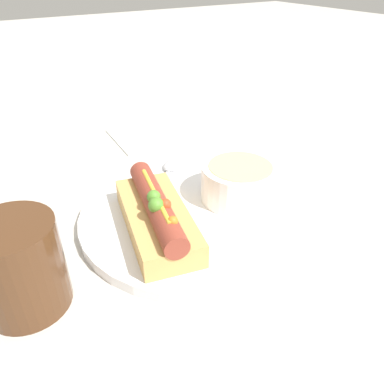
{
  "coord_description": "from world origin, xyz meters",
  "views": [
    {
      "loc": [
        0.33,
        -0.2,
        0.28
      ],
      "look_at": [
        0.0,
        0.0,
        0.04
      ],
      "focal_mm": 35.0,
      "sensor_mm": 36.0,
      "label": 1
    }
  ],
  "objects_px": {
    "hot_dog": "(157,215)",
    "drinking_glass": "(19,267)",
    "spoon": "(168,175)",
    "soup_bowl": "(239,180)"
  },
  "relations": [
    {
      "from": "soup_bowl",
      "to": "spoon",
      "type": "xyz_separation_m",
      "value": [
        -0.09,
        -0.05,
        -0.02
      ]
    },
    {
      "from": "soup_bowl",
      "to": "spoon",
      "type": "distance_m",
      "value": 0.11
    },
    {
      "from": "drinking_glass",
      "to": "soup_bowl",
      "type": "bearing_deg",
      "value": 95.11
    },
    {
      "from": "hot_dog",
      "to": "spoon",
      "type": "distance_m",
      "value": 0.12
    },
    {
      "from": "hot_dog",
      "to": "spoon",
      "type": "relative_size",
      "value": 1.33
    },
    {
      "from": "hot_dog",
      "to": "spoon",
      "type": "height_order",
      "value": "hot_dog"
    },
    {
      "from": "hot_dog",
      "to": "soup_bowl",
      "type": "bearing_deg",
      "value": 105.4
    },
    {
      "from": "soup_bowl",
      "to": "spoon",
      "type": "relative_size",
      "value": 0.78
    },
    {
      "from": "hot_dog",
      "to": "spoon",
      "type": "bearing_deg",
      "value": 158.13
    },
    {
      "from": "hot_dog",
      "to": "drinking_glass",
      "type": "bearing_deg",
      "value": -69.78
    }
  ]
}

